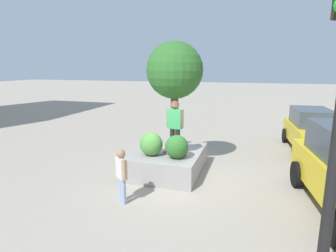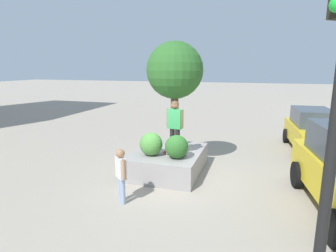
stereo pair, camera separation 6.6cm
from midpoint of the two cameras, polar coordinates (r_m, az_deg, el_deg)
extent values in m
plane|color=#9E9384|center=(9.80, 1.29, -10.28)|extent=(120.00, 120.00, 0.00)
cube|color=gray|center=(10.16, -0.19, -7.12)|extent=(2.94, 2.35, 0.78)
cylinder|color=brown|center=(10.24, 1.13, 1.79)|extent=(0.28, 0.28, 2.26)
sphere|color=#2D6628|center=(10.08, 1.17, 11.24)|extent=(2.01, 2.01, 2.01)
sphere|color=#2D6628|center=(9.16, 1.57, -4.22)|extent=(0.77, 0.77, 0.77)
sphere|color=#4C8C3D|center=(9.47, -3.64, -3.67)|extent=(0.78, 0.78, 0.78)
cube|color=#A51E1E|center=(9.59, 1.20, -5.46)|extent=(0.30, 0.82, 0.02)
sphere|color=beige|center=(9.58, 2.81, -5.71)|extent=(0.06, 0.06, 0.06)
sphere|color=beige|center=(9.43, 2.45, -5.99)|extent=(0.06, 0.06, 0.06)
sphere|color=beige|center=(9.77, -0.01, -5.35)|extent=(0.06, 0.06, 0.06)
sphere|color=beige|center=(9.62, -0.41, -5.62)|extent=(0.06, 0.06, 0.06)
cylinder|color=black|center=(9.51, 0.66, -2.93)|extent=(0.15, 0.15, 0.84)
cylinder|color=black|center=(9.43, 1.77, -3.06)|extent=(0.15, 0.15, 0.84)
cube|color=#338C4C|center=(9.30, 1.23, 1.46)|extent=(0.26, 0.50, 0.66)
cylinder|color=brown|center=(9.40, -0.16, 1.69)|extent=(0.10, 0.10, 0.62)
cylinder|color=brown|center=(9.21, 2.66, 1.45)|extent=(0.10, 0.10, 0.62)
sphere|color=brown|center=(9.23, 1.25, 4.30)|extent=(0.27, 0.27, 0.27)
cube|color=gold|center=(14.04, 26.88, -1.55)|extent=(4.13, 1.96, 0.81)
cube|color=#38424C|center=(14.09, 26.99, 1.67)|extent=(2.35, 1.64, 0.73)
cylinder|color=black|center=(12.73, 24.35, -4.48)|extent=(0.70, 0.25, 0.69)
cylinder|color=black|center=(15.56, 28.68, -2.04)|extent=(0.70, 0.25, 0.69)
cylinder|color=black|center=(15.18, 22.52, -1.79)|extent=(0.70, 0.25, 0.69)
cylinder|color=black|center=(9.80, 24.54, -8.89)|extent=(0.83, 0.33, 0.81)
cylinder|color=black|center=(3.58, 29.01, -16.94)|extent=(0.12, 0.12, 4.14)
cylinder|color=#8C9EB7|center=(8.12, -9.74, -12.53)|extent=(0.13, 0.13, 0.73)
cylinder|color=#8C9EB7|center=(7.97, -9.26, -13.00)|extent=(0.13, 0.13, 0.73)
cube|color=silver|center=(7.79, -9.67, -8.38)|extent=(0.41, 0.43, 0.58)
cylinder|color=#9E7251|center=(7.98, -10.27, -7.79)|extent=(0.09, 0.09, 0.54)
cylinder|color=#9E7251|center=(7.60, -9.04, -8.77)|extent=(0.09, 0.09, 0.54)
sphere|color=#9E7251|center=(7.66, -9.77, -5.52)|extent=(0.24, 0.24, 0.24)
camera|label=1|loc=(0.03, -90.19, -0.04)|focal=30.07mm
camera|label=2|loc=(0.03, 89.81, 0.04)|focal=30.07mm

